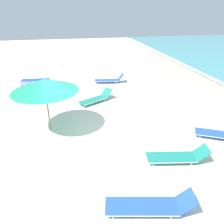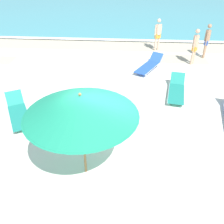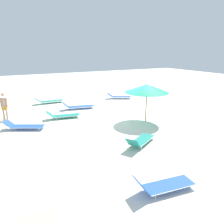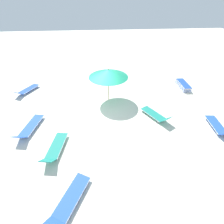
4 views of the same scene
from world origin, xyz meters
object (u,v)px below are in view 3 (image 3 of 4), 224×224
object	(u,v)px
sun_lounger_near_water_left	(78,106)
sun_lounger_mid_beach_pair_a	(63,115)
sun_lounger_near_water_right	(140,140)
sun_lounger_mid_beach_pair_b	(119,96)
beachgoer_strolling_adult	(4,105)
sun_lounger_beside_umbrella	(163,185)
sun_lounger_under_umbrella	(24,126)
beach_umbrella	(147,88)
sun_lounger_mid_beach_solo	(49,101)

from	to	relation	value
sun_lounger_near_water_left	sun_lounger_mid_beach_pair_a	size ratio (longest dim) A/B	1.10
sun_lounger_near_water_right	sun_lounger_mid_beach_pair_b	world-z (taller)	sun_lounger_near_water_right
beachgoer_strolling_adult	sun_lounger_beside_umbrella	bearing A→B (deg)	-36.38
sun_lounger_under_umbrella	sun_lounger_mid_beach_pair_b	bearing A→B (deg)	-35.26
sun_lounger_mid_beach_pair_a	beachgoer_strolling_adult	xyz separation A→B (m)	(1.25, 3.29, 0.79)
beach_umbrella	sun_lounger_beside_umbrella	bearing A→B (deg)	148.01
sun_lounger_under_umbrella	sun_lounger_beside_umbrella	xyz separation A→B (m)	(-7.94, -3.14, 0.01)
beach_umbrella	sun_lounger_near_water_right	size ratio (longest dim) A/B	1.29
sun_lounger_beside_umbrella	sun_lounger_mid_beach_solo	bearing A→B (deg)	9.47
beach_umbrella	sun_lounger_beside_umbrella	xyz separation A→B (m)	(-5.94, 3.71, -1.84)
sun_lounger_under_umbrella	sun_lounger_mid_beach_pair_a	world-z (taller)	sun_lounger_mid_beach_pair_a
beachgoer_strolling_adult	sun_lounger_under_umbrella	bearing A→B (deg)	-37.62
sun_lounger_mid_beach_solo	sun_lounger_mid_beach_pair_b	world-z (taller)	sun_lounger_mid_beach_pair_b
sun_lounger_mid_beach_solo	sun_lounger_mid_beach_pair_a	world-z (taller)	sun_lounger_mid_beach_pair_a
sun_lounger_under_umbrella	sun_lounger_beside_umbrella	world-z (taller)	sun_lounger_beside_umbrella
beach_umbrella	sun_lounger_mid_beach_pair_a	world-z (taller)	beach_umbrella
sun_lounger_beside_umbrella	sun_lounger_near_water_left	bearing A→B (deg)	1.99
sun_lounger_under_umbrella	beachgoer_strolling_adult	world-z (taller)	beachgoer_strolling_adult
sun_lounger_under_umbrella	sun_lounger_mid_beach_solo	world-z (taller)	sun_lounger_under_umbrella
beach_umbrella	sun_lounger_mid_beach_pair_a	size ratio (longest dim) A/B	1.23
sun_lounger_beside_umbrella	sun_lounger_near_water_left	world-z (taller)	sun_lounger_beside_umbrella
sun_lounger_beside_umbrella	beachgoer_strolling_adult	xyz separation A→B (m)	(10.16, 3.95, 0.78)
beach_umbrella	sun_lounger_near_water_left	distance (m)	5.75
sun_lounger_near_water_left	beachgoer_strolling_adult	size ratio (longest dim) A/B	1.33
sun_lounger_near_water_left	sun_lounger_mid_beach_solo	world-z (taller)	sun_lounger_near_water_left
beach_umbrella	sun_lounger_near_water_left	bearing A→B (deg)	30.05
sun_lounger_near_water_right	sun_lounger_mid_beach_pair_b	bearing A→B (deg)	-53.38
sun_lounger_near_water_left	sun_lounger_beside_umbrella	bearing A→B (deg)	-173.75
sun_lounger_mid_beach_pair_a	sun_lounger_mid_beach_pair_b	xyz separation A→B (m)	(3.42, -6.11, -0.00)
sun_lounger_mid_beach_pair_b	sun_lounger_mid_beach_solo	bearing A→B (deg)	107.04
sun_lounger_near_water_right	sun_lounger_mid_beach_pair_a	distance (m)	6.06
sun_lounger_under_umbrella	sun_lounger_near_water_left	size ratio (longest dim) A/B	0.93
sun_lounger_near_water_right	sun_lounger_mid_beach_pair_a	xyz separation A→B (m)	(5.70, 2.04, -0.01)
sun_lounger_mid_beach_solo	beachgoer_strolling_adult	size ratio (longest dim) A/B	1.27
sun_lounger_near_water_right	beach_umbrella	bearing A→B (deg)	-69.71
sun_lounger_mid_beach_solo	sun_lounger_mid_beach_pair_a	bearing A→B (deg)	179.84
sun_lounger_under_umbrella	sun_lounger_near_water_right	distance (m)	6.55
sun_lounger_near_water_right	sun_lounger_mid_beach_pair_b	xyz separation A→B (m)	(9.13, -4.07, -0.01)
beach_umbrella	beachgoer_strolling_adult	distance (m)	8.81
sun_lounger_near_water_left	sun_lounger_near_water_right	distance (m)	7.46
beach_umbrella	beachgoer_strolling_adult	xyz separation A→B (m)	(4.22, 7.66, -1.06)
beach_umbrella	sun_lounger_near_water_right	distance (m)	4.04
sun_lounger_mid_beach_solo	sun_lounger_mid_beach_pair_b	distance (m)	6.08
sun_lounger_mid_beach_pair_b	beach_umbrella	bearing A→B (deg)	-167.24
sun_lounger_mid_beach_pair_a	sun_lounger_mid_beach_solo	bearing A→B (deg)	8.03
sun_lounger_beside_umbrella	beach_umbrella	bearing A→B (deg)	-24.73
beach_umbrella	sun_lounger_mid_beach_solo	size ratio (longest dim) A/B	1.17
beach_umbrella	sun_lounger_near_water_right	bearing A→B (deg)	139.65
sun_lounger_beside_umbrella	beachgoer_strolling_adult	distance (m)	10.93
sun_lounger_beside_umbrella	sun_lounger_near_water_left	size ratio (longest dim) A/B	0.88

